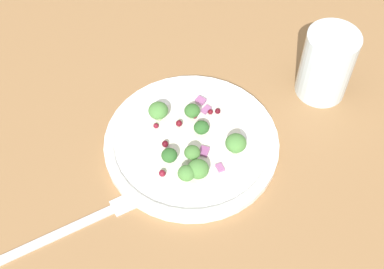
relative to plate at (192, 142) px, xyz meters
The scene contains 25 objects.
ground_plane 2.12cm from the plate, 83.97° to the left, with size 180.00×180.00×2.00cm, color olive.
plate is the anchor object (origin of this frame).
dressing_pool 0.44cm from the plate, 90.00° to the right, with size 13.75×13.75×0.20cm, color white.
broccoli_floret_0 6.59cm from the plate, 150.81° to the right, with size 2.79×2.79×2.82cm.
broccoli_floret_1 4.01cm from the plate, 139.22° to the left, with size 2.09×2.09×2.12cm.
broccoli_floret_2 6.29cm from the plate, ahead, with size 2.72×2.72×2.76cm.
broccoli_floret_3 6.13cm from the plate, 146.43° to the left, with size 2.76×2.76×2.79cm.
broccoli_floret_4 6.88cm from the plate, 132.55° to the left, with size 2.23×2.23×2.25cm.
broccoli_floret_5 4.30cm from the plate, 41.58° to the right, with size 2.17×2.17×2.19cm.
broccoli_floret_6 2.48cm from the plate, 76.57° to the right, with size 2.09×2.09×2.12cm.
broccoli_floret_7 5.13cm from the plate, 99.75° to the left, with size 2.08×2.08×2.11cm.
cranberry_0 3.86cm from the plate, 64.30° to the left, with size 0.90×0.90×0.90cm, color #4C0A14.
cranberry_1 5.30cm from the plate, 70.84° to the right, with size 0.72×0.72×0.72cm, color maroon.
cranberry_2 3.17cm from the plate, ahead, with size 0.90×0.90×0.90cm, color maroon.
cranberry_3 5.97cm from the plate, 78.73° to the right, with size 0.79×0.79×0.79cm, color #4C0A14.
cranberry_4 6.83cm from the plate, 104.33° to the left, with size 0.91×0.91×0.91cm, color maroon.
cranberry_5 5.49cm from the plate, 23.99° to the left, with size 0.77×0.77×0.77cm, color maroon.
cranberry_6 3.82cm from the plate, 47.01° to the right, with size 0.74×0.74×0.74cm, color maroon.
onion_bit_0 6.77cm from the plate, 51.95° to the right, with size 0.98×1.35×0.43cm, color #A35B93.
onion_bit_1 2.69cm from the plate, behind, with size 1.17×1.36×0.53cm, color #934C84.
onion_bit_2 5.43cm from the plate, 62.90° to the right, with size 0.87×1.39×0.35cm, color #A35B93.
onion_bit_3 4.95cm from the plate, 146.97° to the left, with size 1.29×1.32×0.48cm, color #843D75.
onion_bit_4 5.81cm from the plate, behind, with size 1.19×0.86×0.39cm, color #A35B93.
fork 18.33cm from the plate, 89.18° to the left, with size 5.95×18.53×0.50cm.
water_glass 21.97cm from the plate, 102.80° to the right, with size 7.34×7.34×10.61cm, color silver.
Camera 1 is at (-30.74, 25.88, 59.02)cm, focal length 49.04 mm.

